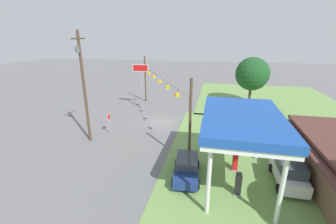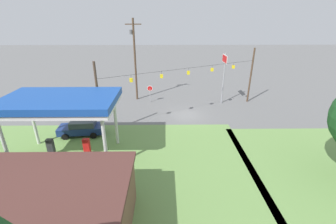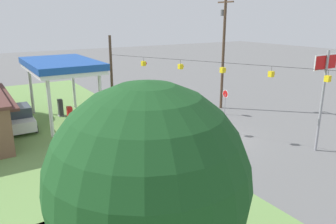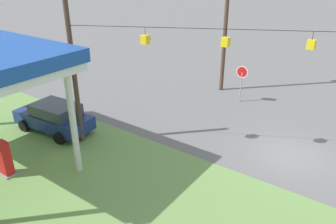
{
  "view_description": "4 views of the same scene",
  "coord_description": "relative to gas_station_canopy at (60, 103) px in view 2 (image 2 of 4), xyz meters",
  "views": [
    {
      "loc": [
        27.35,
        6.91,
        10.9
      ],
      "look_at": [
        2.62,
        1.6,
        2.39
      ],
      "focal_mm": 24.0,
      "sensor_mm": 36.0,
      "label": 1
    },
    {
      "loc": [
        2.75,
        26.32,
        11.56
      ],
      "look_at": [
        2.44,
        2.01,
        1.3
      ],
      "focal_mm": 24.0,
      "sensor_mm": 36.0,
      "label": 2
    },
    {
      "loc": [
        -18.44,
        16.4,
        9.32
      ],
      "look_at": [
        3.6,
        2.57,
        1.75
      ],
      "focal_mm": 35.0,
      "sensor_mm": 36.0,
      "label": 3
    },
    {
      "loc": [
        -3.08,
        14.68,
        8.67
      ],
      "look_at": [
        5.55,
        2.65,
        1.87
      ],
      "focal_mm": 35.0,
      "sensor_mm": 36.0,
      "label": 4
    }
  ],
  "objects": [
    {
      "name": "car_at_pumps_rear",
      "position": [
        -0.53,
        3.92,
        -4.06
      ],
      "size": [
        4.56,
        2.16,
        2.06
      ],
      "rotation": [
        0.0,
        0.0,
        3.13
      ],
      "color": "white",
      "rests_on": "ground"
    },
    {
      "name": "gas_station_store",
      "position": [
        -0.69,
        7.85,
        -3.25
      ],
      "size": [
        12.11,
        6.15,
        3.66
      ],
      "color": "brown",
      "rests_on": "ground"
    },
    {
      "name": "stop_sign_overhead",
      "position": [
        -16.79,
        -13.4,
        0.07
      ],
      "size": [
        0.22,
        2.42,
        7.21
      ],
      "color": "gray",
      "rests_on": "ground"
    },
    {
      "name": "stop_sign_roadside",
      "position": [
        -6.42,
        -13.91,
        -3.28
      ],
      "size": [
        0.8,
        0.08,
        2.5
      ],
      "rotation": [
        0.0,
        0.0,
        3.14
      ],
      "color": "#99999E",
      "rests_on": "ground"
    },
    {
      "name": "gas_station_canopy",
      "position": [
        0.0,
        0.0,
        0.0
      ],
      "size": [
        9.21,
        5.59,
        5.63
      ],
      "color": "silver",
      "rests_on": "ground"
    },
    {
      "name": "fuel_pump_far",
      "position": [
        1.6,
        -0.0,
        -4.29
      ],
      "size": [
        0.71,
        0.56,
        1.7
      ],
      "color": "gray",
      "rests_on": "ground"
    },
    {
      "name": "ground_plane",
      "position": [
        -11.39,
        -8.99,
        -5.1
      ],
      "size": [
        160.0,
        160.0,
        0.0
      ],
      "primitive_type": "plane",
      "color": "slate"
    },
    {
      "name": "fuel_pump_near",
      "position": [
        -1.6,
        -0.0,
        -4.29
      ],
      "size": [
        0.71,
        0.56,
        1.7
      ],
      "color": "gray",
      "rests_on": "ground"
    },
    {
      "name": "car_at_pumps_front",
      "position": [
        0.18,
        -3.92,
        -4.22
      ],
      "size": [
        4.68,
        2.41,
        1.67
      ],
      "rotation": [
        0.0,
        0.0,
        0.09
      ],
      "color": "navy",
      "rests_on": "ground"
    },
    {
      "name": "utility_pole_main",
      "position": [
        -4.29,
        -15.25,
        1.3
      ],
      "size": [
        2.2,
        0.44,
        11.53
      ],
      "color": "#4C3828",
      "rests_on": "ground"
    },
    {
      "name": "signal_span_gantry",
      "position": [
        -11.39,
        -9.01,
        -0.77
      ],
      "size": [
        19.18,
        10.24,
        7.77
      ],
      "color": "#4C3828",
      "rests_on": "ground"
    }
  ]
}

